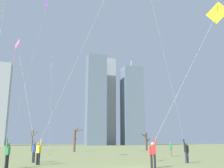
{
  "coord_description": "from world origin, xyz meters",
  "views": [
    {
      "loc": [
        -6.15,
        -14.51,
        1.62
      ],
      "look_at": [
        0.0,
        6.0,
        6.55
      ],
      "focal_mm": 40.68,
      "sensor_mm": 36.0,
      "label": 1
    }
  ],
  "objects_px": {
    "kite_flyer_midfield_center_blue": "(180,123)",
    "bare_tree_rightmost": "(33,139)",
    "distant_kite_drifting_left_purple": "(42,24)",
    "bare_tree_left_of_center": "(146,141)",
    "bystander_watching_nearby": "(171,149)",
    "kite_flyer_midfield_right_pink": "(30,127)",
    "bare_tree_far_right_edge": "(75,139)",
    "kite_flyer_foreground_left_green": "(53,118)",
    "distant_kite_low_near_trees_orange": "(3,4)",
    "distant_kite_drifting_right_white": "(52,64)",
    "kite_flyer_far_back_yellow": "(171,113)"
  },
  "relations": [
    {
      "from": "kite_flyer_far_back_yellow",
      "to": "bare_tree_rightmost",
      "type": "bearing_deg",
      "value": 104.46
    },
    {
      "from": "kite_flyer_midfield_center_blue",
      "to": "distant_kite_drifting_left_purple",
      "type": "relative_size",
      "value": 0.86
    },
    {
      "from": "kite_flyer_midfield_center_blue",
      "to": "kite_flyer_far_back_yellow",
      "type": "bearing_deg",
      "value": -130.06
    },
    {
      "from": "distant_kite_low_near_trees_orange",
      "to": "bare_tree_rightmost",
      "type": "bearing_deg",
      "value": 76.93
    },
    {
      "from": "distant_kite_low_near_trees_orange",
      "to": "bare_tree_far_right_edge",
      "type": "bearing_deg",
      "value": 52.18
    },
    {
      "from": "kite_flyer_foreground_left_green",
      "to": "distant_kite_drifting_left_purple",
      "type": "relative_size",
      "value": 0.73
    },
    {
      "from": "kite_flyer_midfield_center_blue",
      "to": "distant_kite_drifting_right_white",
      "type": "xyz_separation_m",
      "value": [
        -8.87,
        24.17,
        11.4
      ]
    },
    {
      "from": "distant_kite_drifting_right_white",
      "to": "bare_tree_left_of_center",
      "type": "distance_m",
      "value": 24.75
    },
    {
      "from": "kite_flyer_midfield_center_blue",
      "to": "distant_kite_low_near_trees_orange",
      "type": "xyz_separation_m",
      "value": [
        -15.64,
        13.14,
        15.13
      ]
    },
    {
      "from": "kite_flyer_foreground_left_green",
      "to": "kite_flyer_midfield_center_blue",
      "type": "distance_m",
      "value": 9.77
    },
    {
      "from": "kite_flyer_midfield_right_pink",
      "to": "kite_flyer_foreground_left_green",
      "type": "bearing_deg",
      "value": -66.53
    },
    {
      "from": "bare_tree_left_of_center",
      "to": "bare_tree_far_right_edge",
      "type": "relative_size",
      "value": 0.85
    },
    {
      "from": "bare_tree_far_right_edge",
      "to": "kite_flyer_midfield_center_blue",
      "type": "bearing_deg",
      "value": -81.91
    },
    {
      "from": "kite_flyer_midfield_right_pink",
      "to": "kite_flyer_midfield_center_blue",
      "type": "xyz_separation_m",
      "value": [
        11.29,
        -5.44,
        0.18
      ]
    },
    {
      "from": "bystander_watching_nearby",
      "to": "bare_tree_left_of_center",
      "type": "xyz_separation_m",
      "value": [
        6.82,
        21.96,
        0.97
      ]
    },
    {
      "from": "bare_tree_rightmost",
      "to": "distant_kite_low_near_trees_orange",
      "type": "bearing_deg",
      "value": -103.07
    },
    {
      "from": "kite_flyer_foreground_left_green",
      "to": "distant_kite_low_near_trees_orange",
      "type": "xyz_separation_m",
      "value": [
        -6.0,
        11.52,
        14.89
      ]
    },
    {
      "from": "kite_flyer_midfield_right_pink",
      "to": "bystander_watching_nearby",
      "type": "relative_size",
      "value": 7.36
    },
    {
      "from": "kite_flyer_midfield_right_pink",
      "to": "bare_tree_left_of_center",
      "type": "bearing_deg",
      "value": 49.04
    },
    {
      "from": "distant_kite_low_near_trees_orange",
      "to": "bare_tree_far_right_edge",
      "type": "height_order",
      "value": "distant_kite_low_near_trees_orange"
    },
    {
      "from": "kite_flyer_midfield_right_pink",
      "to": "bare_tree_left_of_center",
      "type": "relative_size",
      "value": 3.39
    },
    {
      "from": "kite_flyer_midfield_center_blue",
      "to": "bare_tree_far_right_edge",
      "type": "xyz_separation_m",
      "value": [
        -4.0,
        28.14,
        -0.89
      ]
    },
    {
      "from": "distant_kite_low_near_trees_orange",
      "to": "kite_flyer_foreground_left_green",
      "type": "bearing_deg",
      "value": -62.48
    },
    {
      "from": "kite_flyer_foreground_left_green",
      "to": "distant_kite_drifting_left_purple",
      "type": "bearing_deg",
      "value": 94.19
    },
    {
      "from": "distant_kite_drifting_right_white",
      "to": "kite_flyer_far_back_yellow",
      "type": "bearing_deg",
      "value": -76.03
    },
    {
      "from": "kite_flyer_midfield_right_pink",
      "to": "bare_tree_far_right_edge",
      "type": "distance_m",
      "value": 23.85
    },
    {
      "from": "bystander_watching_nearby",
      "to": "bare_tree_left_of_center",
      "type": "bearing_deg",
      "value": 72.75
    },
    {
      "from": "kite_flyer_foreground_left_green",
      "to": "distant_kite_drifting_left_purple",
      "type": "height_order",
      "value": "distant_kite_drifting_left_purple"
    },
    {
      "from": "kite_flyer_midfield_right_pink",
      "to": "distant_kite_drifting_right_white",
      "type": "xyz_separation_m",
      "value": [
        2.42,
        18.73,
        11.58
      ]
    },
    {
      "from": "bystander_watching_nearby",
      "to": "bare_tree_far_right_edge",
      "type": "distance_m",
      "value": 20.6
    },
    {
      "from": "distant_kite_drifting_left_purple",
      "to": "kite_flyer_midfield_center_blue",
      "type": "bearing_deg",
      "value": -60.23
    },
    {
      "from": "distant_kite_drifting_left_purple",
      "to": "distant_kite_drifting_right_white",
      "type": "height_order",
      "value": "distant_kite_drifting_left_purple"
    },
    {
      "from": "kite_flyer_midfield_center_blue",
      "to": "distant_kite_drifting_right_white",
      "type": "distance_m",
      "value": 28.16
    },
    {
      "from": "kite_flyer_midfield_right_pink",
      "to": "distant_kite_drifting_left_purple",
      "type": "xyz_separation_m",
      "value": [
        0.38,
        13.64,
        16.14
      ]
    },
    {
      "from": "distant_kite_low_near_trees_orange",
      "to": "bare_tree_far_right_edge",
      "type": "distance_m",
      "value": 24.84
    },
    {
      "from": "distant_kite_drifting_right_white",
      "to": "bare_tree_far_right_edge",
      "type": "xyz_separation_m",
      "value": [
        4.87,
        3.97,
        -12.29
      ]
    },
    {
      "from": "distant_kite_low_near_trees_orange",
      "to": "distant_kite_drifting_right_white",
      "type": "height_order",
      "value": "distant_kite_low_near_trees_orange"
    },
    {
      "from": "kite_flyer_midfield_right_pink",
      "to": "bare_tree_far_right_edge",
      "type": "xyz_separation_m",
      "value": [
        7.29,
        22.7,
        -0.71
      ]
    },
    {
      "from": "distant_kite_drifting_left_purple",
      "to": "bare_tree_left_of_center",
      "type": "bearing_deg",
      "value": 28.98
    },
    {
      "from": "bystander_watching_nearby",
      "to": "bare_tree_left_of_center",
      "type": "distance_m",
      "value": 23.01
    },
    {
      "from": "kite_flyer_midfield_right_pink",
      "to": "bare_tree_rightmost",
      "type": "relative_size",
      "value": 3.13
    },
    {
      "from": "bare_tree_left_of_center",
      "to": "kite_flyer_foreground_left_green",
      "type": "bearing_deg",
      "value": -125.02
    },
    {
      "from": "kite_flyer_foreground_left_green",
      "to": "kite_flyer_midfield_right_pink",
      "type": "bearing_deg",
      "value": 113.47
    },
    {
      "from": "distant_kite_drifting_left_purple",
      "to": "bare_tree_far_right_edge",
      "type": "relative_size",
      "value": 5.44
    },
    {
      "from": "kite_flyer_midfield_center_blue",
      "to": "bare_tree_rightmost",
      "type": "height_order",
      "value": "kite_flyer_midfield_center_blue"
    },
    {
      "from": "bare_tree_rightmost",
      "to": "kite_flyer_midfield_center_blue",
      "type": "bearing_deg",
      "value": -70.86
    },
    {
      "from": "distant_kite_drifting_left_purple",
      "to": "bare_tree_far_right_edge",
      "type": "bearing_deg",
      "value": 52.63
    },
    {
      "from": "bare_tree_left_of_center",
      "to": "kite_flyer_far_back_yellow",
      "type": "bearing_deg",
      "value": -111.51
    },
    {
      "from": "bystander_watching_nearby",
      "to": "kite_flyer_far_back_yellow",
      "type": "bearing_deg",
      "value": -118.7
    },
    {
      "from": "kite_flyer_far_back_yellow",
      "to": "bare_tree_left_of_center",
      "type": "height_order",
      "value": "kite_flyer_far_back_yellow"
    }
  ]
}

